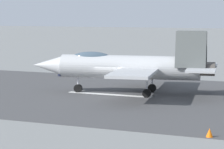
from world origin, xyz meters
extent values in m
plane|color=gray|center=(0.00, 0.00, 0.00)|extent=(400.00, 400.00, 0.00)
cube|color=#424244|center=(0.00, 0.00, 0.01)|extent=(240.00, 26.00, 0.02)
cube|color=white|center=(0.01, 0.00, 0.02)|extent=(8.00, 0.70, 0.00)
cylinder|color=#B0B2B4|center=(-1.54, -1.01, 2.44)|extent=(12.65, 4.31, 2.09)
cone|color=#B0B2B4|center=(6.01, 0.38, 2.44)|extent=(3.15, 2.27, 1.77)
ellipsoid|color=#3F5160|center=(1.92, -0.37, 3.23)|extent=(3.74, 1.73, 1.10)
cylinder|color=#47423D|center=(-7.93, -1.62, 2.44)|extent=(2.36, 1.48, 1.10)
cylinder|color=#47423D|center=(-7.73, -2.70, 2.44)|extent=(2.36, 1.48, 1.10)
cube|color=#B0B2B4|center=(-3.24, 2.74, 2.34)|extent=(4.41, 6.41, 0.24)
cube|color=#B0B2B4|center=(-1.80, -5.11, 2.34)|extent=(4.41, 6.41, 0.24)
cube|color=#B0B2B4|center=(-8.26, 0.20, 2.54)|extent=(2.87, 3.19, 0.16)
cube|color=#B0B2B4|center=(-7.39, -4.52, 2.54)|extent=(2.87, 3.19, 0.16)
cube|color=#4E5251|center=(-7.05, -1.10, 4.14)|extent=(2.73, 1.40, 3.14)
cube|color=#4E5251|center=(-6.72, -2.88, 4.14)|extent=(2.73, 1.40, 3.14)
cylinder|color=silver|center=(3.18, -0.14, 0.70)|extent=(0.18, 0.18, 1.40)
cylinder|color=black|center=(3.18, -0.14, 0.38)|extent=(0.80, 0.43, 0.76)
cylinder|color=silver|center=(-3.60, 0.24, 0.70)|extent=(0.18, 0.18, 1.40)
cylinder|color=black|center=(-3.60, 0.24, 0.38)|extent=(0.80, 0.43, 0.76)
cylinder|color=silver|center=(-3.02, -2.90, 0.70)|extent=(0.18, 0.18, 1.40)
cylinder|color=black|center=(-3.02, -2.90, 0.38)|extent=(0.80, 0.43, 0.76)
cube|color=#1E2338|center=(10.65, -10.30, 0.42)|extent=(0.24, 0.36, 0.85)
cube|color=orange|center=(10.65, -10.30, 1.05)|extent=(0.49, 0.37, 0.58)
sphere|color=tan|center=(10.65, -10.30, 1.49)|extent=(0.22, 0.22, 0.22)
cylinder|color=orange|center=(10.36, -10.24, 1.01)|extent=(0.10, 0.10, 0.54)
cylinder|color=orange|center=(10.94, -10.36, 1.01)|extent=(0.10, 0.10, 0.54)
cone|color=orange|center=(-11.81, 12.63, 0.28)|extent=(0.44, 0.44, 0.55)
camera|label=1|loc=(-18.45, 43.02, 7.31)|focal=85.31mm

